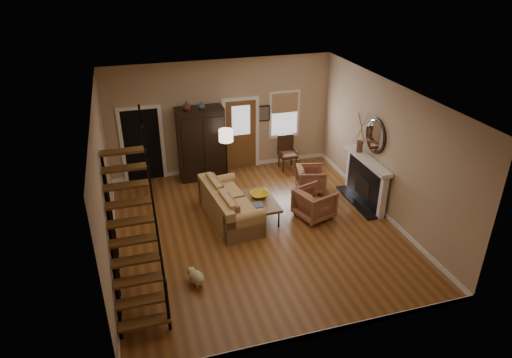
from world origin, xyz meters
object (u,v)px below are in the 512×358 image
object	(u,v)px
armoire	(201,144)
armchair_right	(311,179)
side_chair	(288,153)
floor_lamp	(227,159)
sofa	(230,204)
armchair_left	(314,203)
coffee_table	(259,209)

from	to	relation	value
armoire	armchair_right	size ratio (longest dim) A/B	2.77
side_chair	armoire	bearing A→B (deg)	175.52
armoire	floor_lamp	xyz separation A→B (m)	(0.55, -0.76, -0.21)
sofa	side_chair	xyz separation A→B (m)	(2.33, 2.28, 0.10)
armchair_left	armchair_right	world-z (taller)	armchair_left
armoire	floor_lamp	world-z (taller)	armoire
armchair_right	floor_lamp	size ratio (longest dim) A/B	0.45
armchair_left	floor_lamp	bearing A→B (deg)	19.56
sofa	armchair_right	world-z (taller)	sofa
armoire	coffee_table	xyz separation A→B (m)	(0.92, -2.63, -0.80)
sofa	armchair_left	world-z (taller)	sofa
armchair_right	side_chair	bearing A→B (deg)	19.27
armoire	armchair_right	distance (m)	3.24
armoire	armchair_left	size ratio (longest dim) A/B	2.50
armoire	floor_lamp	size ratio (longest dim) A/B	1.25
armchair_left	side_chair	distance (m)	2.81
sofa	armchair_left	distance (m)	2.08
sofa	armchair_right	xyz separation A→B (m)	(2.47, 0.81, -0.07)
armchair_left	sofa	bearing A→B (deg)	58.43
coffee_table	side_chair	bearing A→B (deg)	56.13
floor_lamp	side_chair	size ratio (longest dim) A/B	1.65
sofa	coffee_table	size ratio (longest dim) A/B	1.69
armchair_right	sofa	bearing A→B (deg)	122.09
floor_lamp	armoire	bearing A→B (deg)	125.85
sofa	floor_lamp	xyz separation A→B (m)	(0.34, 1.72, 0.43)
side_chair	coffee_table	bearing A→B (deg)	-123.87
armoire	coffee_table	bearing A→B (deg)	-70.66
armchair_left	armchair_right	bearing A→B (deg)	-36.64
floor_lamp	side_chair	xyz separation A→B (m)	(2.00, 0.56, -0.33)
armchair_left	floor_lamp	xyz separation A→B (m)	(-1.68, 2.22, 0.46)
coffee_table	floor_lamp	world-z (taller)	floor_lamp
coffee_table	floor_lamp	bearing A→B (deg)	101.22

